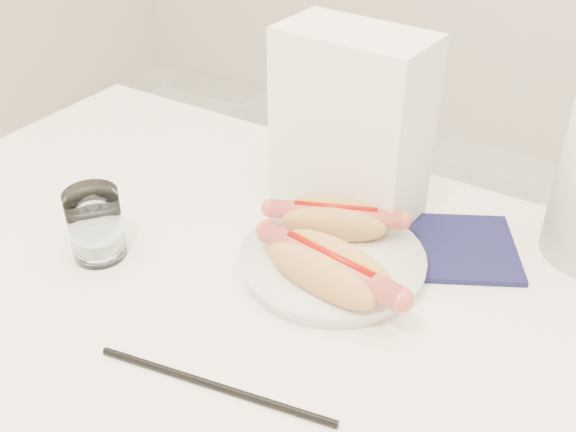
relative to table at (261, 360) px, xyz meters
The scene contains 8 objects.
table is the anchor object (origin of this frame).
plate 0.14m from the table, 79.96° to the left, with size 0.21×0.21×0.02m, color white.
hotdog_left 0.19m from the table, 90.29° to the left, with size 0.16×0.11×0.04m.
hotdog_right 0.13m from the table, 59.52° to the left, with size 0.19×0.09×0.05m.
water_glass 0.26m from the table, behind, with size 0.06×0.06×0.09m, color white.
chopstick_near 0.12m from the table, 80.65° to the right, with size 0.01×0.01×0.25m, color black.
napkin_box 0.31m from the table, 96.02° to the left, with size 0.19×0.10×0.25m, color white.
navy_napkin 0.28m from the table, 60.43° to the left, with size 0.14×0.14×0.01m, color #13143D.
Camera 1 is at (0.32, -0.45, 1.26)m, focal length 42.32 mm.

